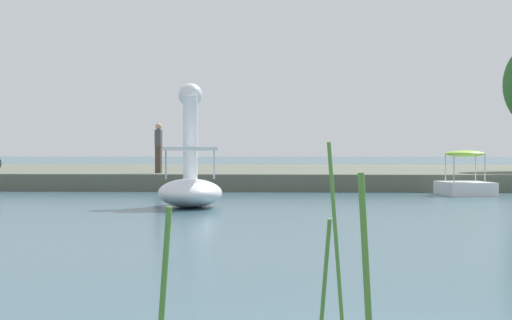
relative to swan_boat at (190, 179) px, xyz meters
name	(u,v)px	position (x,y,z in m)	size (l,w,h in m)	color
shore_bank_far	(321,174)	(3.28, 19.62, -0.37)	(136.28, 23.08, 0.57)	#5B6051
swan_boat	(190,179)	(0.00, 0.00, 0.00)	(1.89, 2.90, 3.05)	white
pedal_boat_lime	(465,182)	(7.61, 6.37, -0.26)	(1.66, 2.33, 1.37)	white
person_on_path	(158,146)	(-2.49, 9.74, 0.86)	(0.25, 0.23, 1.76)	#47382D
reed_clump_foreground	(397,285)	(3.43, -16.81, -0.01)	(3.77, 1.02, 1.52)	#4C7F33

